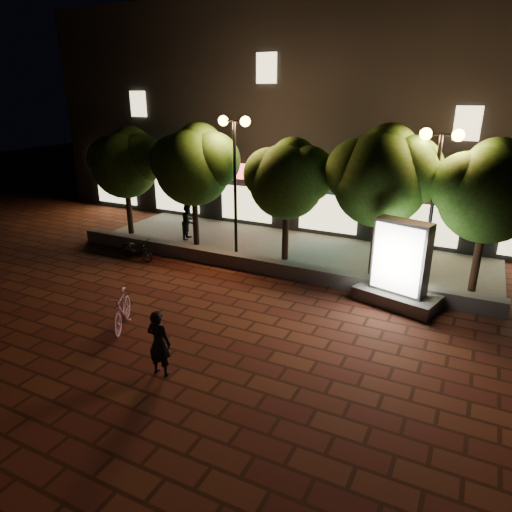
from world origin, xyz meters
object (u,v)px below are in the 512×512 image
Objects in this scene: scooter_pink at (122,310)px; pedestrian at (188,222)px; tree_mid at (289,176)px; tree_far_right at (492,188)px; tree_right at (383,174)px; scooter_parked at (137,249)px; tree_far_left at (126,161)px; tree_left at (195,163)px; street_lamp_right at (437,168)px; street_lamp_left at (235,151)px; rider at (159,343)px; ad_kiosk at (399,271)px.

pedestrian reaches higher than scooter_pink.
tree_far_right reaches higher than tree_mid.
tree_right is 9.36m from scooter_parked.
tree_far_right is (6.50, 0.00, 0.15)m from tree_mid.
scooter_parked is 2.96m from pedestrian.
tree_far_left is 0.95× the size of tree_left.
tree_left is 3.22× the size of pedestrian.
tree_mid is 2.80× the size of scooter_parked.
tree_right is at bearing 170.90° from street_lamp_right.
street_lamp_left is at bearing -178.24° from tree_far_right.
tree_mid is at bearing -180.00° from tree_right.
tree_right is at bearing -67.11° from scooter_parked.
tree_left is at bearing 0.00° from tree_far_left.
tree_far_left reaches higher than pedestrian.
rider is at bearing -127.49° from tree_far_right.
tree_right reaches higher than ad_kiosk.
rider is at bearing -124.00° from ad_kiosk.
tree_right is at bearing 23.14° from scooter_pink.
scooter_pink is at bearing -128.02° from tree_right.
scooter_pink is 2.65m from rider.
scooter_parked is at bearing -47.90° from rider.
rider reaches higher than scooter_parked.
tree_far_left reaches higher than tree_mid.
street_lamp_left is at bearing 165.30° from ad_kiosk.
scooter_pink is 1.07× the size of scooter_parked.
scooter_parked is (-9.59, -0.50, -0.63)m from ad_kiosk.
street_lamp_right reaches higher than pedestrian.
tree_far_left is at bearing -180.00° from tree_right.
tree_far_left is at bearing 180.00° from tree_mid.
street_lamp_left is 1.04× the size of street_lamp_right.
scooter_pink is at bearing -31.92° from rider.
street_lamp_right reaches higher than scooter_parked.
tree_left is at bearing -180.00° from tree_right.
street_lamp_right reaches higher than tree_mid.
scooter_parked is at bearing 97.56° from scooter_pink.
tree_right is at bearing 0.00° from tree_left.
ad_kiosk is (-0.52, -1.70, -2.84)m from street_lamp_right.
street_lamp_left is (1.95, -0.26, 0.58)m from tree_left.
tree_left is 0.94× the size of street_lamp_left.
rider is (2.29, -1.31, 0.28)m from scooter_pink.
tree_right is at bearing 119.79° from ad_kiosk.
rider is at bearing -73.24° from street_lamp_left.
tree_far_left is 0.93× the size of street_lamp_right.
tree_mid is 5.00m from street_lamp_right.
tree_right is 9.05m from rider.
street_lamp_left reaches higher than tree_mid.
tree_right reaches higher than scooter_pink.
tree_far_right is at bearing 1.76° from street_lamp_left.
tree_far_left is 7.50m from tree_mid.
street_lamp_left reaches higher than ad_kiosk.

